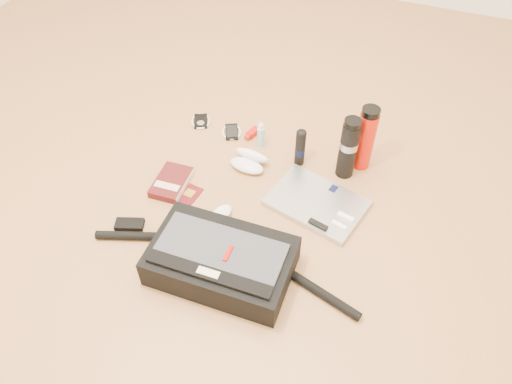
# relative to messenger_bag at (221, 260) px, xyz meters

# --- Properties ---
(ground) EXTENTS (4.00, 4.00, 0.00)m
(ground) POSITION_rel_messenger_bag_xyz_m (-0.04, 0.22, -0.06)
(ground) COLOR #A97546
(ground) RESTS_ON ground
(messenger_bag) EXTENTS (1.01, 0.31, 0.14)m
(messenger_bag) POSITION_rel_messenger_bag_xyz_m (0.00, 0.00, 0.00)
(messenger_bag) COLOR black
(messenger_bag) RESTS_ON ground
(laptop) EXTENTS (0.41, 0.33, 0.04)m
(laptop) POSITION_rel_messenger_bag_xyz_m (0.23, 0.42, -0.05)
(laptop) COLOR #B5B5B7
(laptop) RESTS_ON ground
(book) EXTENTS (0.13, 0.19, 0.03)m
(book) POSITION_rel_messenger_bag_xyz_m (-0.36, 0.31, -0.05)
(book) COLOR #420F10
(book) RESTS_ON ground
(passport) EXTENTS (0.09, 0.12, 0.01)m
(passport) POSITION_rel_messenger_bag_xyz_m (-0.27, 0.28, -0.06)
(passport) COLOR #500C12
(passport) RESTS_ON ground
(mouse) EXTENTS (0.09, 0.12, 0.03)m
(mouse) POSITION_rel_messenger_bag_xyz_m (-0.10, 0.23, -0.05)
(mouse) COLOR white
(mouse) RESTS_ON ground
(sunglasses_case) EXTENTS (0.17, 0.14, 0.09)m
(sunglasses_case) POSITION_rel_messenger_bag_xyz_m (-0.10, 0.53, -0.03)
(sunglasses_case) COLOR white
(sunglasses_case) RESTS_ON ground
(ipod) EXTENTS (0.12, 0.12, 0.01)m
(ipod) POSITION_rel_messenger_bag_xyz_m (-0.42, 0.71, -0.06)
(ipod) COLOR black
(ipod) RESTS_ON ground
(phone) EXTENTS (0.11, 0.12, 0.01)m
(phone) POSITION_rel_messenger_bag_xyz_m (-0.25, 0.70, -0.06)
(phone) COLOR black
(phone) RESTS_ON ground
(inhaler) EXTENTS (0.05, 0.11, 0.03)m
(inhaler) POSITION_rel_messenger_bag_xyz_m (-0.16, 0.72, -0.05)
(inhaler) COLOR #AE120C
(inhaler) RESTS_ON ground
(spray_bottle) EXTENTS (0.04, 0.04, 0.13)m
(spray_bottle) POSITION_rel_messenger_bag_xyz_m (-0.10, 0.67, -0.01)
(spray_bottle) COLOR #93B7CD
(spray_bottle) RESTS_ON ground
(aerosol_can) EXTENTS (0.06, 0.06, 0.18)m
(aerosol_can) POSITION_rel_messenger_bag_xyz_m (0.09, 0.62, 0.03)
(aerosol_can) COLOR black
(aerosol_can) RESTS_ON ground
(thermos_black) EXTENTS (0.09, 0.09, 0.28)m
(thermos_black) POSITION_rel_messenger_bag_xyz_m (0.28, 0.63, 0.08)
(thermos_black) COLOR black
(thermos_black) RESTS_ON ground
(thermos_red) EXTENTS (0.10, 0.10, 0.30)m
(thermos_red) POSITION_rel_messenger_bag_xyz_m (0.34, 0.71, 0.08)
(thermos_red) COLOR red
(thermos_red) RESTS_ON ground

